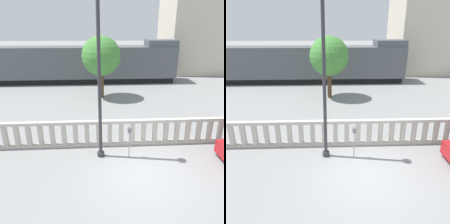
# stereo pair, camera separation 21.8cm
# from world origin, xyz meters

# --- Properties ---
(ground_plane) EXTENTS (160.00, 160.00, 0.00)m
(ground_plane) POSITION_xyz_m (0.00, 0.00, 0.00)
(ground_plane) COLOR gray
(balustrade) EXTENTS (17.02, 0.24, 1.29)m
(balustrade) POSITION_xyz_m (0.00, 2.41, 0.64)
(balustrade) COLOR #BCB5A8
(balustrade) RESTS_ON ground
(lamppost) EXTENTS (0.37, 0.37, 6.73)m
(lamppost) POSITION_xyz_m (-1.51, 1.51, 3.83)
(lamppost) COLOR #2D2D33
(lamppost) RESTS_ON ground
(parking_meter) EXTENTS (0.17, 0.17, 1.49)m
(parking_meter) POSITION_xyz_m (-0.30, 1.35, 1.19)
(parking_meter) COLOR #99999E
(parking_meter) RESTS_ON ground
(train_near) EXTENTS (18.98, 2.76, 4.07)m
(train_near) POSITION_xyz_m (-3.27, 15.20, 1.83)
(train_near) COLOR black
(train_near) RESTS_ON ground
(tree_left) EXTENTS (2.93, 2.93, 4.69)m
(tree_left) POSITION_xyz_m (-1.31, 9.94, 3.21)
(tree_left) COLOR #4C3823
(tree_left) RESTS_ON ground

